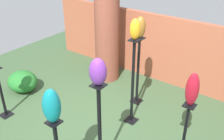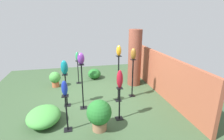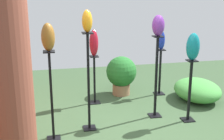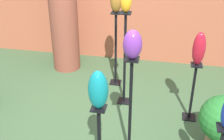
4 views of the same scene
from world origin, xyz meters
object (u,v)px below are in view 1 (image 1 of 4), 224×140
art_vase_violet (98,72)px  art_vase_teal (52,106)px  pedestal_violet (100,134)px  pedestal_jade (2,95)px  art_vase_amber (135,29)px  pedestal_bronze (138,74)px  art_vase_ruby (192,90)px  pedestal_amber (133,86)px  brick_pillar (107,31)px  pedestal_ruby (185,134)px  art_vase_bronze (140,27)px

art_vase_violet → art_vase_teal: bearing=-119.6°
pedestal_violet → pedestal_jade: pedestal_violet is taller
art_vase_violet → art_vase_teal: size_ratio=0.78×
art_vase_violet → art_vase_amber: bearing=101.9°
pedestal_bronze → art_vase_ruby: size_ratio=2.75×
art_vase_amber → pedestal_amber: bearing=0.0°
brick_pillar → art_vase_teal: brick_pillar is taller
brick_pillar → pedestal_amber: brick_pillar is taller
art_vase_teal → art_vase_ruby: bearing=52.6°
art_vase_amber → art_vase_teal: bearing=-91.0°
brick_pillar → art_vase_amber: 1.75m
pedestal_violet → art_vase_teal: size_ratio=3.21×
pedestal_bronze → art_vase_amber: bearing=-66.8°
pedestal_ruby → art_vase_bronze: size_ratio=2.40×
pedestal_violet → art_vase_violet: size_ratio=4.12×
pedestal_violet → art_vase_amber: art_vase_amber is taller
brick_pillar → pedestal_jade: bearing=-105.6°
art_vase_ruby → pedestal_bronze: bearing=148.0°
pedestal_bronze → art_vase_ruby: (1.30, -0.81, 0.55)m
pedestal_amber → art_vase_bronze: size_ratio=4.00×
brick_pillar → art_vase_ruby: brick_pillar is taller
pedestal_jade → art_vase_bronze: size_ratio=2.53×
pedestal_amber → pedestal_violet: 1.20m
pedestal_bronze → art_vase_teal: size_ratio=3.06×
pedestal_violet → pedestal_bronze: (-0.49, 1.74, -0.03)m
brick_pillar → pedestal_jade: 2.43m
pedestal_amber → pedestal_violet: size_ratio=1.10×
art_vase_ruby → brick_pillar: bearing=152.1°
pedestal_ruby → art_vase_amber: art_vase_amber is taller
art_vase_bronze → pedestal_bronze: bearing=90.0°
art_vase_ruby → art_vase_bronze: 1.57m
brick_pillar → art_vase_amber: brick_pillar is taller
pedestal_jade → pedestal_bronze: (1.69, 1.80, 0.18)m
pedestal_bronze → art_vase_violet: 2.05m
art_vase_bronze → art_vase_teal: bearing=-84.6°
art_vase_amber → art_vase_violet: (0.25, -1.18, -0.13)m
pedestal_ruby → pedestal_violet: bearing=-130.9°
brick_pillar → art_vase_amber: (1.31, -1.01, 0.58)m
pedestal_violet → art_vase_bronze: size_ratio=3.64×
pedestal_ruby → art_vase_teal: art_vase_teal is taller
pedestal_violet → pedestal_bronze: 1.81m
pedestal_ruby → pedestal_jade: size_ratio=0.95×
pedestal_amber → pedestal_jade: size_ratio=1.58×
brick_pillar → pedestal_ruby: 2.76m
art_vase_bronze → art_vase_ruby: bearing=-32.0°
pedestal_amber → art_vase_teal: 1.75m
brick_pillar → pedestal_violet: 2.72m
art_vase_violet → art_vase_teal: 0.64m
pedestal_ruby → art_vase_amber: (-1.06, 0.25, 1.29)m
pedestal_ruby → art_vase_violet: bearing=-130.9°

